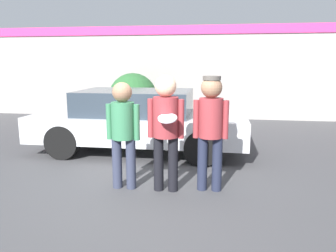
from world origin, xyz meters
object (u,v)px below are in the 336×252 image
object	(u,v)px
person_middle_with_frisbee	(166,123)
person_right	(211,123)
shrub	(133,97)
person_left	(123,127)
parked_car_near	(138,120)

from	to	relation	value
person_middle_with_frisbee	person_right	xyz separation A→B (m)	(0.65, 0.12, -0.00)
person_middle_with_frisbee	shrub	world-z (taller)	person_middle_with_frisbee
person_left	shrub	size ratio (longest dim) A/B	1.03
person_middle_with_frisbee	person_right	size ratio (longest dim) A/B	1.01
person_left	person_right	size ratio (longest dim) A/B	0.95
person_right	shrub	world-z (taller)	person_right
person_middle_with_frisbee	shrub	distance (m)	6.18
parked_car_near	shrub	world-z (taller)	shrub
parked_car_near	shrub	distance (m)	3.84
person_middle_with_frisbee	person_right	world-z (taller)	person_middle_with_frisbee
person_left	person_right	xyz separation A→B (m)	(1.31, 0.11, 0.08)
person_right	shrub	bearing A→B (deg)	115.26
person_middle_with_frisbee	parked_car_near	bearing A→B (deg)	113.82
shrub	person_middle_with_frisbee	bearing A→B (deg)	-70.70
person_middle_with_frisbee	parked_car_near	distance (m)	2.37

